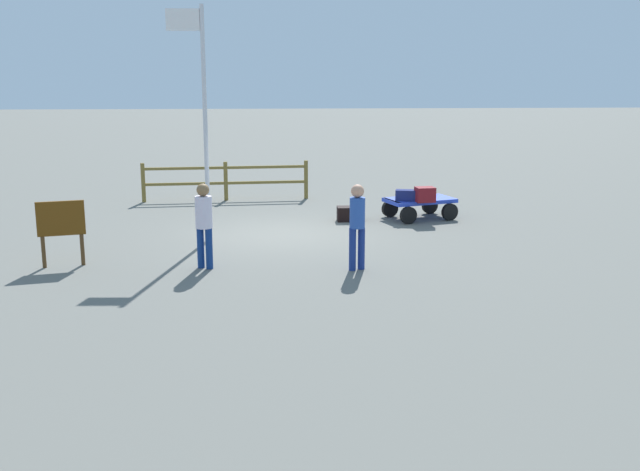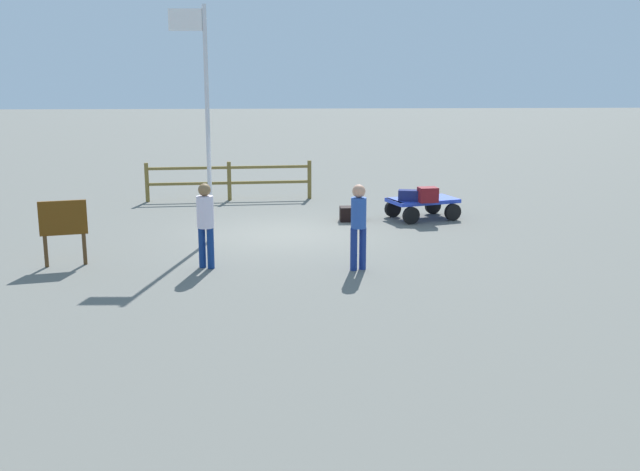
# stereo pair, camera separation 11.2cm
# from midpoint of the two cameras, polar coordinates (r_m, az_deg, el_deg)

# --- Properties ---
(ground_plane) EXTENTS (120.00, 120.00, 0.00)m
(ground_plane) POSITION_cam_midpoint_polar(r_m,az_deg,el_deg) (18.16, -2.36, 0.09)
(ground_plane) COLOR #65655D
(luggage_cart) EXTENTS (2.00, 1.63, 0.55)m
(luggage_cart) POSITION_cam_midpoint_polar(r_m,az_deg,el_deg) (20.16, 7.93, 2.40)
(luggage_cart) COLOR blue
(luggage_cart) RESTS_ON ground
(suitcase_grey) EXTENTS (0.53, 0.43, 0.39)m
(suitcase_grey) POSITION_cam_midpoint_polar(r_m,az_deg,el_deg) (19.58, 8.38, 3.10)
(suitcase_grey) COLOR maroon
(suitcase_grey) RESTS_ON luggage_cart
(suitcase_olive) EXTENTS (0.65, 0.42, 0.28)m
(suitcase_olive) POSITION_cam_midpoint_polar(r_m,az_deg,el_deg) (19.72, 7.03, 3.05)
(suitcase_olive) COLOR navy
(suitcase_olive) RESTS_ON luggage_cart
(suitcase_tan) EXTENTS (0.63, 0.40, 0.38)m
(suitcase_tan) POSITION_cam_midpoint_polar(r_m,az_deg,el_deg) (19.72, 2.60, 1.66)
(suitcase_tan) COLOR black
(suitcase_tan) RESTS_ON ground
(worker_lead) EXTENTS (0.40, 0.40, 1.72)m
(worker_lead) POSITION_cam_midpoint_polar(r_m,az_deg,el_deg) (14.74, 3.17, 1.13)
(worker_lead) COLOR navy
(worker_lead) RESTS_ON ground
(worker_trailing) EXTENTS (0.45, 0.45, 1.72)m
(worker_trailing) POSITION_cam_midpoint_polar(r_m,az_deg,el_deg) (15.02, -8.52, 1.27)
(worker_trailing) COLOR navy
(worker_trailing) RESTS_ON ground
(flagpole) EXTENTS (0.84, 0.10, 5.32)m
(flagpole) POSITION_cam_midpoint_polar(r_m,az_deg,el_deg) (17.31, -8.64, 9.53)
(flagpole) COLOR silver
(flagpole) RESTS_ON ground
(signboard) EXTENTS (0.92, 0.28, 1.34)m
(signboard) POSITION_cam_midpoint_polar(r_m,az_deg,el_deg) (15.90, -18.79, 0.87)
(signboard) COLOR #4C3319
(signboard) RESTS_ON ground
(wooden_fence) EXTENTS (5.03, 0.48, 1.18)m
(wooden_fence) POSITION_cam_midpoint_polar(r_m,az_deg,el_deg) (22.97, -6.80, 4.38)
(wooden_fence) COLOR brown
(wooden_fence) RESTS_ON ground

